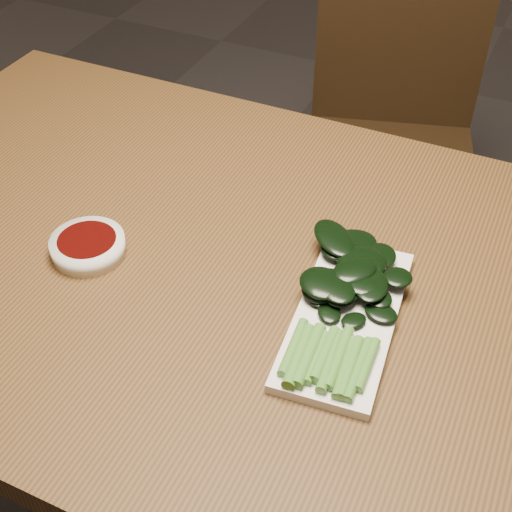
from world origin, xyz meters
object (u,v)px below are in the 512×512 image
serving_plate (346,318)px  gai_lan (343,293)px  chair_far (391,129)px  table (265,307)px  sauce_bowl (88,246)px

serving_plate → gai_lan: (-0.01, 0.02, 0.02)m
chair_far → gai_lan: size_ratio=2.94×
table → chair_far: chair_far is taller
chair_far → table: bearing=-103.6°
gai_lan → table: bearing=169.6°
table → serving_plate: size_ratio=4.89×
gai_lan → chair_far: bearing=100.5°
sauce_bowl → table: bearing=16.5°
table → chair_far: bearing=92.8°
chair_far → serving_plate: size_ratio=3.11×
chair_far → gai_lan: 0.92m
chair_far → serving_plate: (0.17, -0.88, 0.27)m
table → serving_plate: (0.13, -0.04, 0.08)m
sauce_bowl → serving_plate: bearing=4.3°
serving_plate → table: bearing=161.8°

